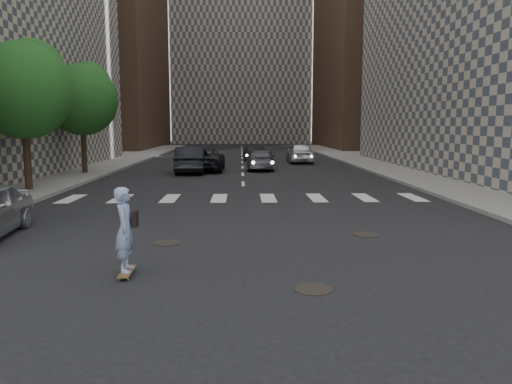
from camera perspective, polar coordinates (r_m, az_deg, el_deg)
ground at (r=11.59m, az=-1.16°, el=-7.19°), size 160.00×160.00×0.00m
sidewalk_left at (r=34.48m, az=-26.42°, el=2.05°), size 13.00×80.00×0.15m
sidewalk_right at (r=34.57m, az=23.29°, el=2.24°), size 13.00×80.00×0.15m
tower_right at (r=70.80m, az=15.74°, el=19.65°), size 18.00×24.00×36.00m
tower_center at (r=91.64m, az=-1.74°, el=20.93°), size 22.00×20.00×48.00m
tree_b at (r=24.27m, az=-24.86°, el=10.93°), size 4.20×4.20×6.60m
tree_c at (r=31.79m, az=-19.15°, el=10.27°), size 4.20×4.20×6.60m
manhole_a at (r=9.28m, az=6.57°, el=-10.99°), size 0.70×0.70×0.02m
manhole_b at (r=12.89m, az=-10.19°, el=-5.74°), size 0.70×0.70×0.02m
manhole_c at (r=13.95m, az=12.49°, el=-4.77°), size 0.70×0.70×0.02m
skateboarder at (r=10.16m, az=-14.66°, el=-4.17°), size 0.44×0.90×1.78m
traffic_car_a at (r=31.43m, az=-7.49°, el=3.66°), size 1.96×5.01×1.62m
traffic_car_b at (r=33.27m, az=0.61°, el=3.69°), size 2.20×4.70×1.33m
traffic_car_c at (r=32.69m, az=-5.88°, el=3.72°), size 2.51×5.37×1.49m
traffic_car_d at (r=39.53m, az=5.04°, el=4.50°), size 1.94×4.75×1.61m
traffic_car_e at (r=40.71m, az=-0.24°, el=4.39°), size 1.80×4.05×1.29m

